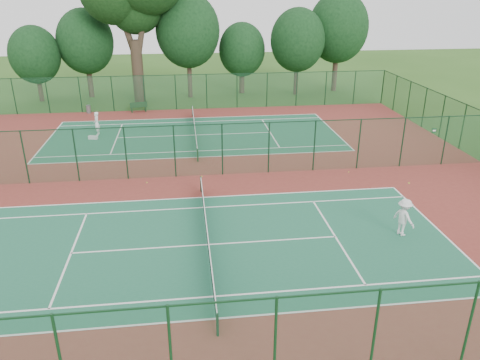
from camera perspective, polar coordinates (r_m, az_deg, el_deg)
name	(u,v)px	position (r m, az deg, el deg)	size (l,w,h in m)	color
ground	(199,175)	(31.00, -4.96, 0.55)	(120.00, 120.00, 0.00)	#2E581B
red_pad	(199,175)	(31.00, -4.96, 0.56)	(40.00, 36.00, 0.01)	maroon
court_near	(207,245)	(22.91, -4.00, -7.87)	(23.77, 10.97, 0.01)	#1E6245
court_far	(195,135)	(39.48, -5.52, 5.47)	(23.77, 10.97, 0.01)	#1C5B3E
fence_north	(191,92)	(47.76, -5.97, 10.65)	(40.00, 0.09, 3.50)	#1C5434
fence_south	(224,349)	(14.61, -2.01, -19.93)	(40.00, 0.09, 3.50)	#194B32
fence_divider	(199,150)	(30.38, -5.08, 3.63)	(40.00, 0.09, 3.50)	#1A502B
tennis_net_near	(207,235)	(22.65, -4.03, -6.72)	(0.10, 12.90, 0.97)	#12311B
tennis_net_far	(195,129)	(39.33, -5.55, 6.21)	(0.10, 12.90, 0.97)	#133619
player_near	(404,217)	(24.64, 19.35, -4.30)	(1.26, 0.72, 1.95)	silver
player_far	(97,123)	(40.87, -17.07, 6.60)	(0.71, 0.47, 1.95)	white
trash_bin	(89,109)	(48.55, -17.98, 8.22)	(0.44, 0.44, 0.78)	slate
bench	(139,107)	(47.60, -12.26, 8.72)	(1.75, 0.87, 1.04)	#123318
kit_bag	(93,138)	(40.03, -17.47, 4.95)	(0.74, 0.28, 0.28)	silver
stray_ball_a	(202,176)	(30.72, -4.66, 0.44)	(0.07, 0.07, 0.07)	#C0D130
stray_ball_b	(349,172)	(32.19, 13.12, 0.96)	(0.07, 0.07, 0.07)	yellow
stray_ball_c	(147,182)	(30.27, -11.28, -0.30)	(0.07, 0.07, 0.07)	#BED331
evergreen_row	(195,95)	(54.25, -5.54, 10.22)	(39.00, 5.00, 12.00)	black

